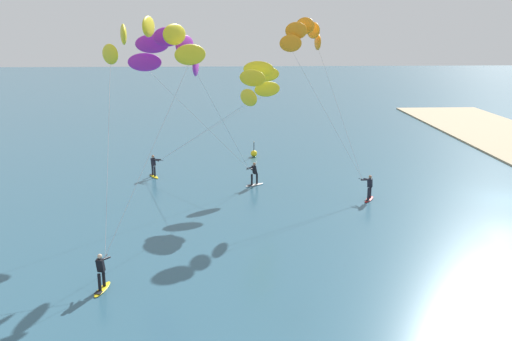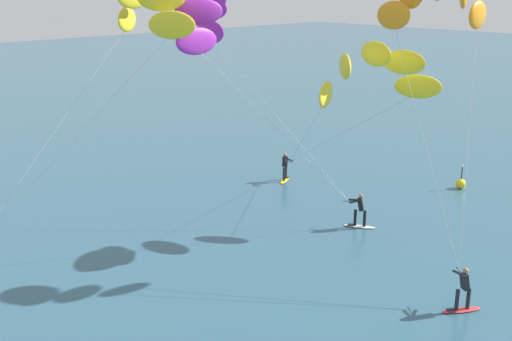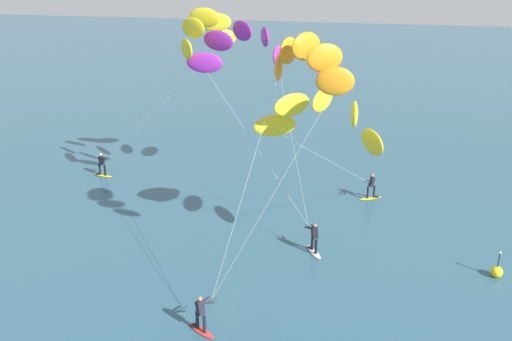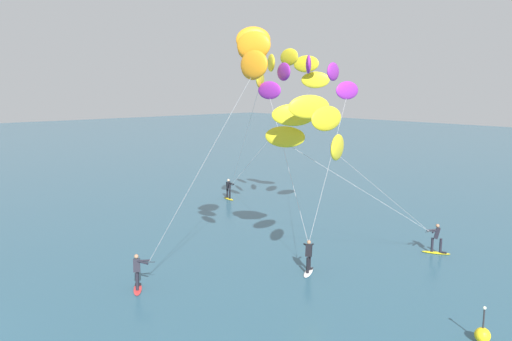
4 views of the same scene
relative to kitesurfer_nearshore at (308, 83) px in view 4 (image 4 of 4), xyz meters
The scene contains 5 objects.
kitesurfer_nearshore is the anchor object (origin of this frame).
kitesurfer_mid_water 9.62m from the kitesurfer_nearshore, 62.96° to the right, with size 6.14×6.36×11.58m.
kitesurfer_far_out 3.08m from the kitesurfer_nearshore, 161.41° to the left, with size 10.22×5.91×11.56m.
kitesurfer_downwind 7.48m from the kitesurfer_nearshore, 44.92° to the right, with size 6.66×10.09×8.73m.
marker_buoy 17.21m from the kitesurfer_nearshore, 21.53° to the right, with size 0.56×0.56×1.38m.
Camera 4 is at (20.17, -0.85, 9.06)m, focal length 34.99 mm.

